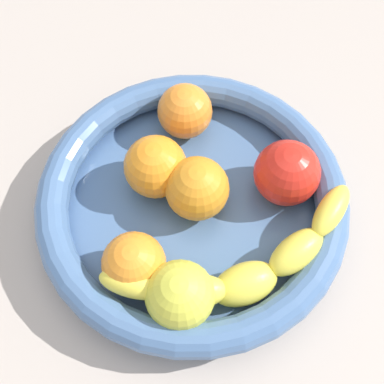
# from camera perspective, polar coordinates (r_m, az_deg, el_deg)

# --- Properties ---
(kitchen_counter) EXTENTS (1.20, 1.20, 0.03)m
(kitchen_counter) POSITION_cam_1_polar(r_m,az_deg,el_deg) (0.54, -0.00, -3.18)
(kitchen_counter) COLOR #B6A89C
(kitchen_counter) RESTS_ON ground
(fruit_bowl) EXTENTS (0.32, 0.32, 0.05)m
(fruit_bowl) POSITION_cam_1_polar(r_m,az_deg,el_deg) (0.51, -0.00, -1.15)
(fruit_bowl) COLOR #496B9B
(fruit_bowl) RESTS_ON kitchen_counter
(banana_draped_left) EXTENTS (0.26, 0.10, 0.05)m
(banana_draped_left) POSITION_cam_1_polar(r_m,az_deg,el_deg) (0.46, 6.02, -8.75)
(banana_draped_left) COLOR yellow
(banana_draped_left) RESTS_ON fruit_bowl
(orange_front) EXTENTS (0.06, 0.06, 0.06)m
(orange_front) POSITION_cam_1_polar(r_m,az_deg,el_deg) (0.46, -6.75, -8.27)
(orange_front) COLOR orange
(orange_front) RESTS_ON fruit_bowl
(orange_mid_left) EXTENTS (0.06, 0.06, 0.06)m
(orange_mid_left) POSITION_cam_1_polar(r_m,az_deg,el_deg) (0.50, -4.26, 2.95)
(orange_mid_left) COLOR orange
(orange_mid_left) RESTS_ON fruit_bowl
(orange_mid_right) EXTENTS (0.06, 0.06, 0.06)m
(orange_mid_right) POSITION_cam_1_polar(r_m,az_deg,el_deg) (0.54, -0.83, 9.36)
(orange_mid_right) COLOR orange
(orange_mid_right) RESTS_ON fruit_bowl
(orange_rear) EXTENTS (0.06, 0.06, 0.06)m
(orange_rear) POSITION_cam_1_polar(r_m,az_deg,el_deg) (0.49, 0.47, 0.59)
(orange_rear) COLOR orange
(orange_rear) RESTS_ON fruit_bowl
(tomato_red) EXTENTS (0.07, 0.07, 0.07)m
(tomato_red) POSITION_cam_1_polar(r_m,az_deg,el_deg) (0.50, 10.95, 2.19)
(tomato_red) COLOR red
(tomato_red) RESTS_ON fruit_bowl
(apple_yellow) EXTENTS (0.06, 0.06, 0.06)m
(apple_yellow) POSITION_cam_1_polar(r_m,az_deg,el_deg) (0.45, -1.41, -11.86)
(apple_yellow) COLOR #D4D140
(apple_yellow) RESTS_ON fruit_bowl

